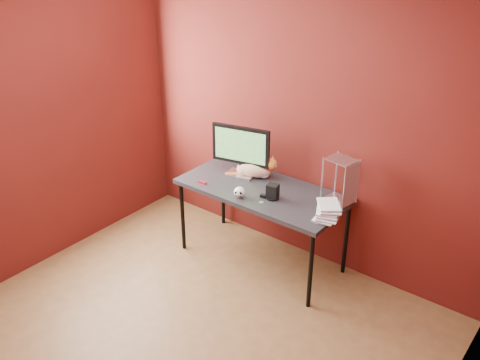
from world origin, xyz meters
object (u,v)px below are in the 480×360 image
Objects in this scene: skull_mug at (240,192)px; speaker at (273,192)px; monitor at (241,149)px; cat at (255,169)px; book_stack at (324,139)px; desk at (262,194)px.

speaker is (0.23, 0.15, 0.01)m from skull_mug.
monitor is 0.48m from skull_mug.
cat is 0.42m from skull_mug.
speaker reaches higher than skull_mug.
book_stack is at bearing -34.17° from cat.
desk is at bearing 53.93° from skull_mug.
desk is at bearing -30.27° from monitor.
skull_mug is at bearing -66.85° from monitor.
cat reaches higher than speaker.
monitor is at bearing -170.10° from cat.
book_stack reaches higher than monitor.
book_stack reaches higher than desk.
skull_mug reaches higher than desk.
desk is at bearing 170.12° from book_stack.
monitor is at bearing 147.42° from speaker.
skull_mug is 0.80× the size of speaker.
cat is at bearing 13.21° from monitor.
desk is at bearing -54.47° from cat.
book_stack is at bearing -25.50° from monitor.
monitor is 4.15× the size of speaker.
monitor is 1.04m from book_stack.
cat is 1.05m from book_stack.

